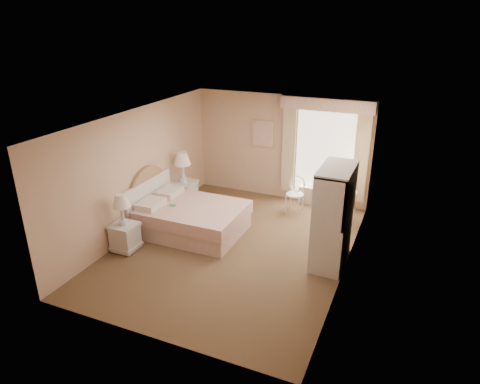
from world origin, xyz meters
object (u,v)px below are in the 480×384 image
at_px(nightstand_near, 124,230).
at_px(cafe_chair, 296,191).
at_px(nightstand_far, 184,187).
at_px(round_table, 341,200).
at_px(armoire, 333,224).
at_px(bed, 188,217).

distance_m(nightstand_near, cafe_chair, 3.87).
relative_size(nightstand_near, cafe_chair, 1.37).
relative_size(nightstand_far, round_table, 1.90).
relative_size(nightstand_near, armoire, 0.62).
distance_m(bed, nightstand_near, 1.35).
bearing_deg(cafe_chair, armoire, -53.57).
relative_size(nightstand_near, round_table, 1.66).
height_order(nightstand_near, armoire, armoire).
relative_size(cafe_chair, armoire, 0.45).
distance_m(round_table, armoire, 1.88).
relative_size(nightstand_near, nightstand_far, 0.87).
distance_m(nightstand_far, cafe_chair, 2.57).
bearing_deg(armoire, round_table, 95.88).
distance_m(bed, cafe_chair, 2.54).
bearing_deg(armoire, bed, 179.37).
height_order(nightstand_far, round_table, nightstand_far).
distance_m(nightstand_far, round_table, 3.54).
height_order(nightstand_far, cafe_chair, nightstand_far).
distance_m(bed, nightstand_far, 1.28).
bearing_deg(round_table, armoire, -84.12).
bearing_deg(round_table, cafe_chair, 177.16).
height_order(bed, nightstand_far, nightstand_far).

